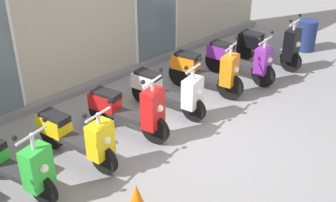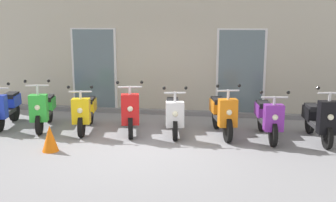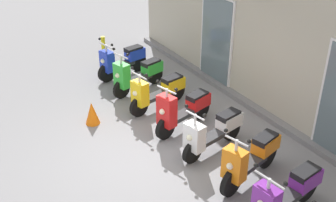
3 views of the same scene
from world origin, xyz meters
name	(u,v)px [view 3 (image 3 of 3)]	position (x,y,z in m)	size (l,w,h in m)	color
ground_plane	(152,154)	(0.00, 0.00, 0.00)	(40.00, 40.00, 0.00)	gray
storefront_facade	(281,35)	(0.00, 3.12, 1.88)	(11.27, 0.50, 3.88)	#B2AD9E
scooter_blue	(122,60)	(-3.55, 1.04, 0.46)	(0.67, 1.53, 1.14)	black
scooter_green	(138,74)	(-2.56, 1.00, 0.47)	(0.74, 1.58, 1.24)	black
scooter_yellow	(158,91)	(-1.53, 1.00, 0.45)	(0.66, 1.61, 1.14)	black
scooter_red	(183,109)	(-0.48, 1.01, 0.48)	(0.74, 1.59, 1.26)	black
scooter_white	(213,131)	(0.51, 1.09, 0.46)	(0.66, 1.59, 1.16)	black
scooter_orange	(251,158)	(1.59, 1.11, 0.49)	(0.71, 1.60, 1.22)	black
scooter_purple	(287,193)	(2.56, 1.02, 0.47)	(0.63, 1.65, 1.14)	black
curb_bollard	(104,48)	(-4.91, 1.07, 0.35)	(0.12, 0.12, 0.70)	yellow
traffic_cone	(92,113)	(-1.67, -0.58, 0.26)	(0.32, 0.32, 0.52)	orange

